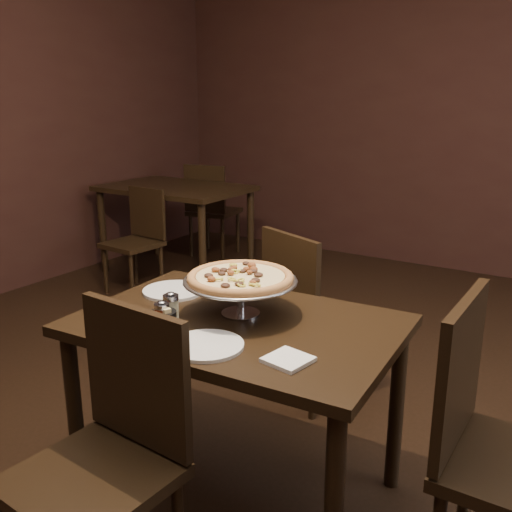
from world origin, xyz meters
The scene contains 16 objects.
room centered at (0.06, 0.03, 1.40)m, with size 6.04×7.04×2.84m.
dining_table centered at (-0.08, -0.04, 0.63)m, with size 1.21×0.84×0.73m.
background_table centered at (-2.20, 2.12, 0.67)m, with size 1.23×0.82×0.77m.
pizza_stand centered at (-0.11, 0.01, 0.87)m, with size 0.43×0.43×0.18m.
parmesan_shaker centered at (-0.30, -0.16, 0.78)m, with size 0.06×0.06×0.10m.
pepper_flake_shaker centered at (-0.28, -0.23, 0.77)m, with size 0.05×0.05×0.10m.
packet_caddy centered at (-0.27, -0.23, 0.76)m, with size 0.10×0.10×0.07m.
napkin_stack centered at (0.24, -0.24, 0.74)m, with size 0.13×0.13×0.01m, color white.
plate_left centered at (-0.48, 0.07, 0.73)m, with size 0.26×0.26×0.01m, color white.
plate_near centered at (-0.04, -0.29, 0.73)m, with size 0.25×0.25×0.01m, color white.
serving_spatula centered at (-0.02, -0.08, 0.87)m, with size 0.15×0.15×0.02m.
chair_far centered at (-0.19, 0.74, 0.49)m, with size 0.55×0.55×0.90m.
chair_near centered at (-0.15, -0.63, 0.50)m, with size 0.46×0.46×0.92m.
chair_side centered at (0.83, -0.01, 0.52)m, with size 0.45×0.45×0.96m.
bg_chair_far centered at (-2.24, 2.68, 0.49)m, with size 0.48×0.48×0.90m.
bg_chair_near centered at (-2.13, 1.56, 0.45)m, with size 0.41×0.41×0.82m.
Camera 1 is at (1.02, -1.65, 1.52)m, focal length 40.00 mm.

